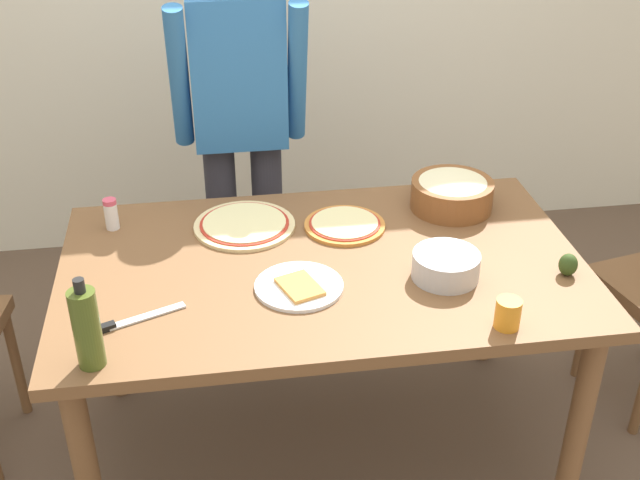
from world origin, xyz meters
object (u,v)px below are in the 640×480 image
at_px(dining_table, 322,287).
at_px(person_cook, 240,120).
at_px(mixing_bowl_steel, 446,266).
at_px(salt_shaker, 111,214).
at_px(pizza_cooked_on_tray, 345,225).
at_px(avocado, 568,265).
at_px(plate_with_slice, 299,286).
at_px(chef_knife, 122,323).
at_px(popcorn_bowl, 452,192).
at_px(olive_oil_bottle, 87,328).
at_px(cup_orange, 508,314).
at_px(pizza_raw_on_board, 245,225).

distance_m(dining_table, person_cook, 0.83).
distance_m(mixing_bowl_steel, salt_shaker, 1.09).
distance_m(pizza_cooked_on_tray, avocado, 0.72).
xyz_separation_m(pizza_cooked_on_tray, plate_with_slice, (-0.20, -0.34, -0.00)).
bearing_deg(chef_knife, popcorn_bowl, 25.98).
xyz_separation_m(olive_oil_bottle, chef_knife, (0.06, 0.16, -0.11)).
xyz_separation_m(salt_shaker, avocado, (1.36, -0.49, -0.02)).
bearing_deg(mixing_bowl_steel, chef_knife, -173.79).
bearing_deg(popcorn_bowl, avocado, -64.70).
height_order(person_cook, avocado, person_cook).
xyz_separation_m(olive_oil_bottle, avocado, (1.36, 0.22, -0.08)).
bearing_deg(chef_knife, cup_orange, -8.91).
bearing_deg(pizza_raw_on_board, mixing_bowl_steel, -34.68).
bearing_deg(pizza_cooked_on_tray, pizza_raw_on_board, 171.50).
bearing_deg(popcorn_bowl, dining_table, -149.74).
xyz_separation_m(cup_orange, salt_shaker, (-1.09, 0.72, 0.01)).
bearing_deg(mixing_bowl_steel, pizza_cooked_on_tray, 125.02).
height_order(pizza_raw_on_board, salt_shaker, salt_shaker).
xyz_separation_m(dining_table, plate_with_slice, (-0.09, -0.13, 0.10)).
bearing_deg(cup_orange, plate_with_slice, 153.34).
xyz_separation_m(person_cook, cup_orange, (0.64, -1.16, -0.14)).
relative_size(plate_with_slice, olive_oil_bottle, 1.02).
relative_size(salt_shaker, avocado, 1.51).
height_order(cup_orange, chef_knife, cup_orange).
bearing_deg(chef_knife, mixing_bowl_steel, 6.21).
bearing_deg(mixing_bowl_steel, olive_oil_bottle, -165.45).
height_order(popcorn_bowl, cup_orange, popcorn_bowl).
bearing_deg(cup_orange, chef_knife, 171.09).
height_order(pizza_cooked_on_tray, mixing_bowl_steel, mixing_bowl_steel).
relative_size(person_cook, salt_shaker, 15.28).
relative_size(cup_orange, chef_knife, 0.31).
height_order(dining_table, avocado, avocado).
height_order(person_cook, olive_oil_bottle, person_cook).
distance_m(dining_table, pizza_raw_on_board, 0.35).
xyz_separation_m(dining_table, mixing_bowl_steel, (0.35, -0.14, 0.13)).
height_order(pizza_raw_on_board, cup_orange, cup_orange).
bearing_deg(pizza_raw_on_board, olive_oil_bottle, -123.44).
bearing_deg(cup_orange, popcorn_bowl, 85.91).
bearing_deg(dining_table, salt_shaker, 154.21).
xyz_separation_m(olive_oil_bottle, salt_shaker, (0.00, 0.71, -0.06)).
bearing_deg(pizza_raw_on_board, person_cook, 86.85).
relative_size(dining_table, pizza_cooked_on_tray, 5.97).
height_order(dining_table, plate_with_slice, plate_with_slice).
bearing_deg(salt_shaker, plate_with_slice, -38.64).
bearing_deg(salt_shaker, chef_knife, -83.67).
xyz_separation_m(dining_table, avocado, (0.71, -0.18, 0.13)).
distance_m(cup_orange, chef_knife, 1.04).
relative_size(pizza_raw_on_board, popcorn_bowl, 1.19).
height_order(popcorn_bowl, salt_shaker, popcorn_bowl).
distance_m(popcorn_bowl, salt_shaker, 1.14).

